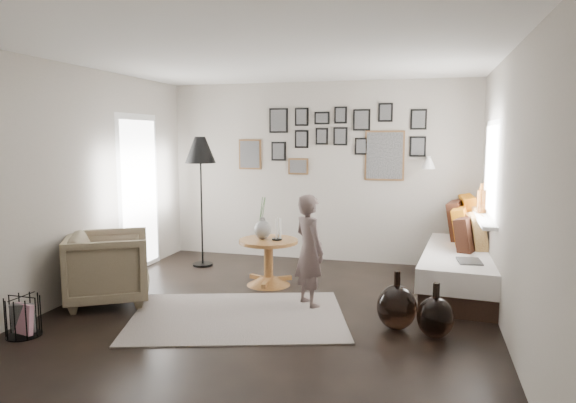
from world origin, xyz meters
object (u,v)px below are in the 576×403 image
(child, at_px, (309,250))
(daybed, at_px, (465,261))
(floor_lamp, at_px, (200,155))
(magazine_basket, at_px, (23,316))
(armchair, at_px, (109,267))
(demijohn_large, at_px, (397,307))
(vase, at_px, (263,226))
(demijohn_small, at_px, (435,317))
(pedestal_table, at_px, (269,264))

(child, bearing_deg, daybed, -101.02)
(child, bearing_deg, floor_lamp, 10.76)
(floor_lamp, distance_m, magazine_basket, 3.17)
(armchair, relative_size, child, 0.71)
(daybed, xyz_separation_m, demijohn_large, (-0.71, -1.55, -0.12))
(daybed, relative_size, demijohn_large, 3.97)
(vase, bearing_deg, demijohn_large, -33.43)
(demijohn_small, distance_m, child, 1.49)
(daybed, xyz_separation_m, magazine_basket, (-4.00, -2.60, -0.16))
(armchair, bearing_deg, daybed, -98.93)
(demijohn_small, bearing_deg, child, 155.82)
(demijohn_small, bearing_deg, vase, 148.80)
(vase, relative_size, demijohn_large, 0.92)
(magazine_basket, bearing_deg, daybed, 33.03)
(floor_lamp, height_order, child, floor_lamp)
(demijohn_small, height_order, child, child)
(pedestal_table, distance_m, armchair, 1.86)
(floor_lamp, xyz_separation_m, demijohn_small, (3.14, -1.88, -1.37))
(floor_lamp, distance_m, child, 2.45)
(demijohn_small, relative_size, child, 0.42)
(floor_lamp, height_order, demijohn_small, floor_lamp)
(vase, height_order, floor_lamp, floor_lamp)
(daybed, distance_m, magazine_basket, 4.77)
(vase, bearing_deg, pedestal_table, -14.04)
(demijohn_small, bearing_deg, daybed, 77.86)
(magazine_basket, relative_size, child, 0.31)
(vase, height_order, demijohn_large, vase)
(floor_lamp, bearing_deg, child, -35.15)
(demijohn_large, distance_m, demijohn_small, 0.37)
(floor_lamp, bearing_deg, magazine_basket, -100.07)
(pedestal_table, bearing_deg, magazine_basket, -128.13)
(pedestal_table, distance_m, vase, 0.47)
(armchair, bearing_deg, floor_lamp, -41.07)
(armchair, bearing_deg, demijohn_large, -121.05)
(daybed, distance_m, armchair, 4.11)
(floor_lamp, relative_size, child, 1.50)
(pedestal_table, height_order, vase, vase)
(demijohn_small, bearing_deg, demijohn_large, 161.08)
(demijohn_large, bearing_deg, armchair, 179.86)
(magazine_basket, bearing_deg, child, 32.99)
(daybed, distance_m, demijohn_large, 1.71)
(magazine_basket, bearing_deg, demijohn_small, 14.38)
(armchair, bearing_deg, magazine_basket, 139.16)
(pedestal_table, bearing_deg, vase, 165.96)
(pedestal_table, relative_size, vase, 1.40)
(armchair, distance_m, demijohn_large, 3.11)
(pedestal_table, height_order, child, child)
(pedestal_table, xyz_separation_m, demijohn_large, (1.61, -1.09, -0.05))
(vase, height_order, daybed, vase)
(daybed, height_order, floor_lamp, floor_lamp)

